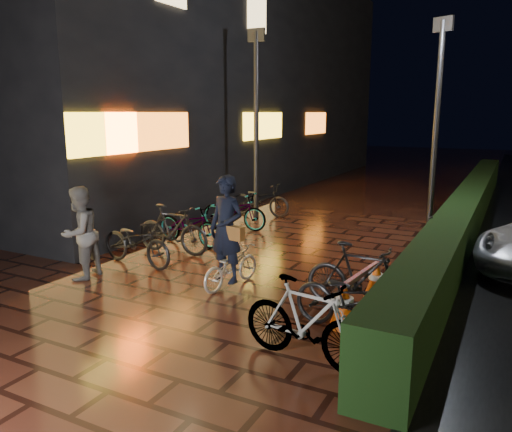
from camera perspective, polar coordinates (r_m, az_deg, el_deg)
The scene contains 11 objects.
ground at distance 8.37m, azimuth -5.91°, elevation -9.65°, with size 80.00×80.00×0.00m, color #381911.
hedge at distance 14.73m, azimuth 23.11°, elevation 0.85°, with size 0.70×20.00×1.00m, color black.
bystander_person at distance 9.73m, azimuth -19.50°, elevation -1.85°, with size 0.84×0.66×1.73m, color #5E5D60.
storefront_block at distance 22.73m, azimuth -10.35°, elevation 15.23°, with size 12.09×22.00×9.00m.
lamp_post_hedge at distance 13.65m, azimuth 19.94°, elevation 10.60°, with size 0.50×0.26×5.33m.
lamp_post_sf at distance 14.50m, azimuth 0.04°, elevation 11.29°, with size 0.51×0.15×5.33m.
cyclist at distance 8.74m, azimuth -3.16°, elevation -3.51°, with size 0.76×1.46×2.01m.
traffic_barrier at distance 7.91m, azimuth 11.97°, elevation -8.51°, with size 0.57×1.68×0.68m.
cart_assembly at distance 10.74m, azimuth 20.87°, elevation -2.56°, with size 0.64×0.57×1.04m.
parked_bikes_storefront at distance 12.24m, azimuth -5.78°, elevation -0.32°, with size 2.06×6.37×1.08m.
parked_bikes_hedge at distance 7.09m, azimuth 9.95°, elevation -9.26°, with size 2.17×2.62×1.08m.
Camera 1 is at (4.34, -6.47, 3.04)m, focal length 35.00 mm.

